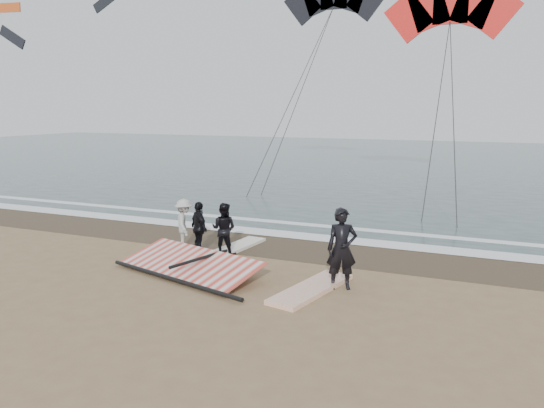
{
  "coord_description": "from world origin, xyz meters",
  "views": [
    {
      "loc": [
        6.03,
        -10.2,
        4.23
      ],
      "look_at": [
        0.39,
        3.0,
        1.6
      ],
      "focal_mm": 35.0,
      "sensor_mm": 36.0,
      "label": 1
    }
  ],
  "objects_px": {
    "board_white": "(311,289)",
    "sail_rig": "(191,265)",
    "man_main": "(342,249)",
    "board_cream": "(237,247)"
  },
  "relations": [
    {
      "from": "sail_rig",
      "to": "man_main",
      "type": "bearing_deg",
      "value": 5.11
    },
    {
      "from": "man_main",
      "to": "board_cream",
      "type": "distance_m",
      "value": 4.59
    },
    {
      "from": "man_main",
      "to": "board_cream",
      "type": "xyz_separation_m",
      "value": [
        -3.89,
        2.25,
        -0.92
      ]
    },
    {
      "from": "board_white",
      "to": "sail_rig",
      "type": "xyz_separation_m",
      "value": [
        -3.35,
        0.11,
        0.14
      ]
    },
    {
      "from": "man_main",
      "to": "sail_rig",
      "type": "bearing_deg",
      "value": 162.52
    },
    {
      "from": "board_white",
      "to": "board_cream",
      "type": "bearing_deg",
      "value": 152.94
    },
    {
      "from": "man_main",
      "to": "board_cream",
      "type": "bearing_deg",
      "value": 127.34
    },
    {
      "from": "board_white",
      "to": "sail_rig",
      "type": "height_order",
      "value": "sail_rig"
    },
    {
      "from": "board_cream",
      "to": "sail_rig",
      "type": "height_order",
      "value": "sail_rig"
    },
    {
      "from": "man_main",
      "to": "sail_rig",
      "type": "distance_m",
      "value": 4.02
    }
  ]
}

